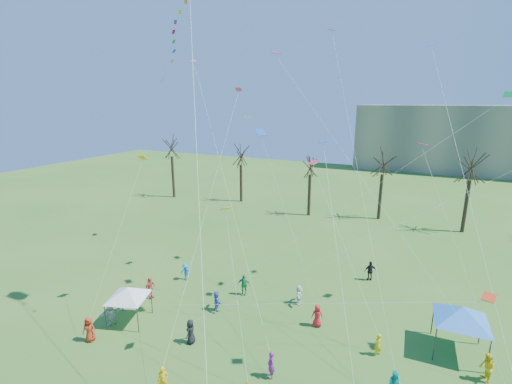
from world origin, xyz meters
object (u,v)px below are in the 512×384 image
at_px(canopy_tent_blue, 462,314).
at_px(canopy_tent_white, 128,292).
at_px(big_box_kite, 181,29).
at_px(distant_building, 499,140).

bearing_deg(canopy_tent_blue, canopy_tent_white, -163.65).
relative_size(big_box_kite, canopy_tent_blue, 5.66).
height_order(canopy_tent_white, canopy_tent_blue, canopy_tent_blue).
relative_size(canopy_tent_white, canopy_tent_blue, 0.80).
xyz_separation_m(distant_building, big_box_kite, (-29.05, -75.46, 12.50)).
distance_m(canopy_tent_white, canopy_tent_blue, 22.67).
distance_m(big_box_kite, canopy_tent_blue, 24.70).
xyz_separation_m(distant_building, canopy_tent_blue, (-11.96, -70.69, -4.69)).
bearing_deg(distant_building, big_box_kite, -111.05).
relative_size(big_box_kite, canopy_tent_white, 7.11).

